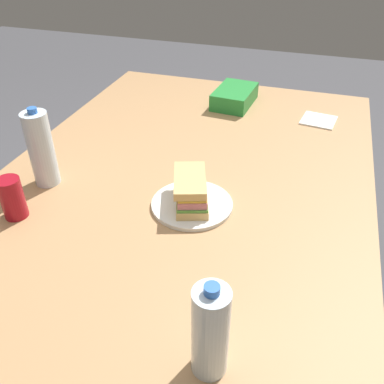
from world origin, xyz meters
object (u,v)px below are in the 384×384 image
at_px(soda_can_red, 12,198).
at_px(water_bottle_tall, 41,149).
at_px(dining_table, 180,201).
at_px(sandwich, 191,190).
at_px(chip_bag, 234,97).
at_px(paper_plate, 192,204).
at_px(water_bottle_spare, 210,332).

distance_m(soda_can_red, water_bottle_tall, 0.19).
height_order(dining_table, soda_can_red, soda_can_red).
xyz_separation_m(dining_table, soda_can_red, (-0.30, 0.39, 0.13)).
xyz_separation_m(sandwich, chip_bag, (0.76, 0.04, -0.02)).
bearing_deg(soda_can_red, paper_plate, -67.33).
xyz_separation_m(soda_can_red, water_bottle_tall, (0.18, 0.01, 0.06)).
bearing_deg(sandwich, chip_bag, 3.37).
bearing_deg(chip_bag, sandwich, -171.82).
xyz_separation_m(sandwich, water_bottle_tall, (-0.02, 0.47, 0.07)).
bearing_deg(water_bottle_spare, soda_can_red, 66.00).
height_order(paper_plate, water_bottle_tall, water_bottle_tall).
bearing_deg(paper_plate, water_bottle_spare, -158.82).
bearing_deg(paper_plate, water_bottle_tall, 91.92).
relative_size(sandwich, soda_can_red, 1.63).
bearing_deg(paper_plate, chip_bag, 3.57).
height_order(soda_can_red, water_bottle_tall, water_bottle_tall).
distance_m(water_bottle_tall, water_bottle_spare, 0.81).
xyz_separation_m(dining_table, water_bottle_spare, (-0.58, -0.26, 0.18)).
relative_size(chip_bag, water_bottle_spare, 1.03).
distance_m(paper_plate, water_bottle_spare, 0.53).
height_order(chip_bag, water_bottle_spare, water_bottle_spare).
relative_size(dining_table, sandwich, 9.13).
bearing_deg(dining_table, water_bottle_spare, -155.94).
bearing_deg(dining_table, soda_can_red, 127.32).
xyz_separation_m(paper_plate, water_bottle_spare, (-0.48, -0.19, 0.10)).
distance_m(dining_table, water_bottle_tall, 0.46).
height_order(dining_table, paper_plate, paper_plate).
bearing_deg(chip_bag, paper_plate, -171.61).
bearing_deg(water_bottle_tall, chip_bag, -28.76).
bearing_deg(water_bottle_spare, chip_bag, 10.67).
bearing_deg(chip_bag, dining_table, -177.51).
xyz_separation_m(chip_bag, water_bottle_tall, (-0.78, 0.43, 0.08)).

